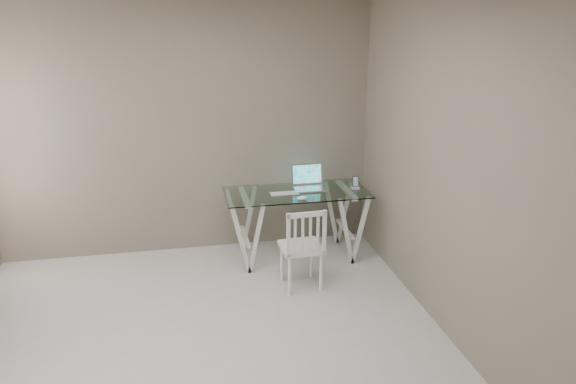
# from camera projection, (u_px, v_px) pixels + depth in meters

# --- Properties ---
(room) EXTENTS (4.50, 4.52, 2.71)m
(room) POSITION_uv_depth(u_px,v_px,m) (183.00, 146.00, 3.73)
(room) COLOR #B9B7B2
(room) RESTS_ON ground
(desk) EXTENTS (1.50, 0.70, 0.75)m
(desk) POSITION_uv_depth(u_px,v_px,m) (296.00, 224.00, 6.00)
(desk) COLOR silver
(desk) RESTS_ON ground
(chair) EXTENTS (0.40, 0.40, 0.83)m
(chair) POSITION_uv_depth(u_px,v_px,m) (303.00, 245.00, 5.29)
(chair) COLOR white
(chair) RESTS_ON ground
(laptop) EXTENTS (0.34, 0.29, 0.24)m
(laptop) POSITION_uv_depth(u_px,v_px,m) (309.00, 182.00, 6.01)
(laptop) COLOR silver
(laptop) RESTS_ON desk
(keyboard) EXTENTS (0.31, 0.13, 0.01)m
(keyboard) POSITION_uv_depth(u_px,v_px,m) (284.00, 194.00, 5.81)
(keyboard) COLOR silver
(keyboard) RESTS_ON desk
(mouse) EXTENTS (0.11, 0.07, 0.04)m
(mouse) POSITION_uv_depth(u_px,v_px,m) (302.00, 198.00, 5.64)
(mouse) COLOR white
(mouse) RESTS_ON desk
(phone_dock) EXTENTS (0.07, 0.07, 0.13)m
(phone_dock) POSITION_uv_depth(u_px,v_px,m) (355.00, 185.00, 5.98)
(phone_dock) COLOR white
(phone_dock) RESTS_ON desk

